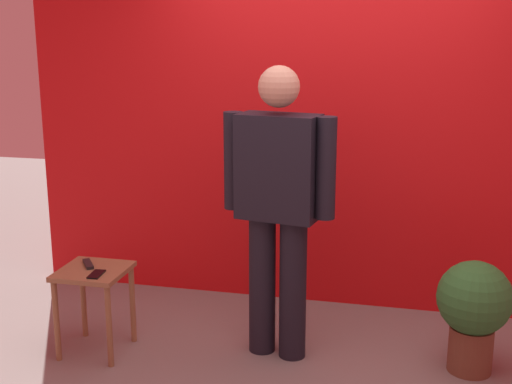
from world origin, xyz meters
The scene contains 6 objects.
back_wall_red centered at (0.00, 1.40, 1.31)m, with size 4.57×0.12×2.62m, color red.
standing_person centered at (-0.22, 0.45, 1.01)m, with size 0.72×0.32×1.80m.
side_table centered at (-1.34, 0.22, 0.44)m, with size 0.41×0.41×0.55m.
cell_phone centered at (-1.27, 0.13, 0.55)m, with size 0.07×0.14×0.01m, color black.
tv_remote centered at (-1.40, 0.27, 0.56)m, with size 0.04×0.17×0.02m, color black.
potted_plant centered at (0.96, 0.49, 0.41)m, with size 0.44×0.44×0.69m.
Camera 1 is at (0.55, -3.39, 2.00)m, focal length 47.24 mm.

